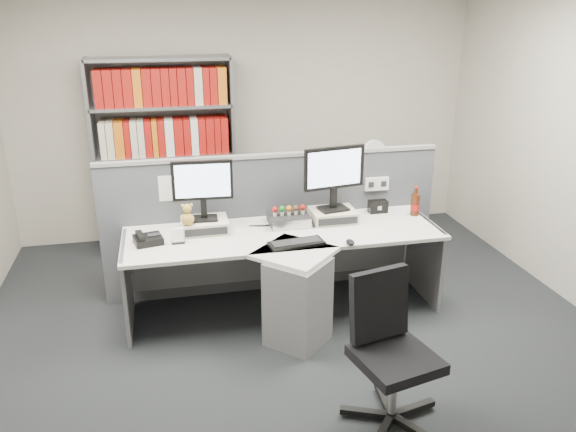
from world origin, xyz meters
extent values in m
plane|color=#232629|center=(0.00, 0.00, 0.00)|extent=(5.50, 5.50, 0.00)
cube|color=#B2AD9F|center=(0.00, 2.75, 1.35)|extent=(5.00, 0.04, 2.70)
cube|color=#4A4D54|center=(0.00, 1.25, 0.62)|extent=(3.00, 0.05, 1.25)
cube|color=#A5A5AB|center=(0.00, 1.25, 1.26)|extent=(3.00, 0.07, 0.03)
cube|color=white|center=(0.95, 1.22, 0.95)|extent=(0.22, 0.04, 0.12)
cube|color=white|center=(-0.90, 1.22, 1.05)|extent=(0.16, 0.00, 0.22)
cube|color=white|center=(-0.50, 1.22, 1.05)|extent=(0.16, 0.00, 0.22)
cube|color=white|center=(0.70, 1.22, 1.05)|extent=(0.16, 0.00, 0.22)
cube|color=silver|center=(0.00, 0.82, 0.70)|extent=(2.60, 0.80, 0.03)
cube|color=silver|center=(0.00, 0.42, 0.70)|extent=(0.74, 0.74, 0.03)
cube|color=gray|center=(0.00, 0.30, 0.34)|extent=(0.57, 0.57, 0.69)
cube|color=gray|center=(-1.28, 0.82, 0.36)|extent=(0.03, 0.70, 0.72)
cube|color=gray|center=(1.28, 0.82, 0.36)|extent=(0.03, 0.70, 0.72)
cube|color=gray|center=(0.00, 1.18, 0.35)|extent=(2.50, 0.02, 0.45)
cube|color=beige|center=(-0.63, 0.98, 0.77)|extent=(0.38, 0.30, 0.10)
cube|color=black|center=(-0.63, 0.83, 0.77)|extent=(0.34, 0.01, 0.06)
cube|color=beige|center=(0.47, 0.98, 0.77)|extent=(0.38, 0.30, 0.10)
cube|color=black|center=(0.47, 0.83, 0.77)|extent=(0.34, 0.01, 0.06)
cube|color=black|center=(-0.63, 0.98, 0.83)|extent=(0.22, 0.17, 0.02)
cube|color=black|center=(-0.63, 0.98, 0.92)|extent=(0.05, 0.03, 0.18)
cube|color=black|center=(-0.63, 0.98, 1.16)|extent=(0.49, 0.06, 0.32)
cube|color=#C1DAFF|center=(-0.63, 0.96, 1.16)|extent=(0.44, 0.03, 0.27)
cube|color=black|center=(0.47, 0.98, 0.83)|extent=(0.26, 0.21, 0.02)
cube|color=black|center=(0.47, 0.98, 0.93)|extent=(0.06, 0.04, 0.19)
cube|color=black|center=(0.47, 0.98, 1.19)|extent=(0.54, 0.13, 0.36)
cube|color=#C1DAFF|center=(0.47, 0.96, 1.19)|extent=(0.48, 0.09, 0.30)
cube|color=black|center=(0.08, 0.99, 0.76)|extent=(0.33, 0.29, 0.09)
cube|color=silver|center=(0.08, 0.84, 0.76)|extent=(0.33, 0.01, 0.08)
cylinder|color=beige|center=(-0.04, 0.97, 0.82)|extent=(0.03, 0.03, 0.03)
sphere|color=#A5140F|center=(-0.04, 0.97, 0.87)|extent=(0.05, 0.05, 0.05)
cylinder|color=beige|center=(0.02, 0.97, 0.82)|extent=(0.03, 0.03, 0.03)
sphere|color=#19721E|center=(0.02, 0.97, 0.87)|extent=(0.05, 0.05, 0.05)
cylinder|color=beige|center=(0.08, 0.97, 0.82)|extent=(0.03, 0.03, 0.03)
sphere|color=orange|center=(0.08, 0.97, 0.87)|extent=(0.05, 0.05, 0.05)
cylinder|color=beige|center=(0.14, 0.97, 0.82)|extent=(0.03, 0.03, 0.03)
sphere|color=#593319|center=(0.14, 0.97, 0.87)|extent=(0.05, 0.05, 0.05)
cylinder|color=beige|center=(0.20, 0.97, 0.82)|extent=(0.03, 0.03, 0.03)
sphere|color=#A5140F|center=(0.20, 0.97, 0.87)|extent=(0.05, 0.05, 0.05)
cube|color=black|center=(0.04, 0.53, 0.73)|extent=(0.45, 0.22, 0.02)
cube|color=black|center=(0.04, 0.53, 0.75)|extent=(0.40, 0.16, 0.01)
ellipsoid|color=black|center=(0.45, 0.45, 0.74)|extent=(0.06, 0.10, 0.04)
cube|color=black|center=(-1.09, 0.81, 0.75)|extent=(0.25, 0.23, 0.06)
cube|color=black|center=(-1.14, 0.80, 0.79)|extent=(0.08, 0.18, 0.03)
cube|color=black|center=(-1.04, 0.82, 0.78)|extent=(0.11, 0.08, 0.01)
cube|color=black|center=(-0.86, 0.77, 0.73)|extent=(0.10, 0.06, 0.02)
cube|color=white|center=(-0.86, 0.75, 0.79)|extent=(0.09, 0.04, 0.10)
cube|color=white|center=(-0.86, 0.79, 0.79)|extent=(0.09, 0.04, 0.10)
sphere|color=#B18F3B|center=(-0.77, 0.88, 0.87)|extent=(0.10, 0.10, 0.10)
sphere|color=#B18F3B|center=(-0.77, 0.88, 0.96)|extent=(0.07, 0.07, 0.07)
sphere|color=#B18F3B|center=(-0.80, 0.88, 0.99)|extent=(0.03, 0.03, 0.03)
sphere|color=#B18F3B|center=(-0.74, 0.88, 0.99)|extent=(0.03, 0.03, 0.03)
cube|color=black|center=(0.92, 1.10, 0.77)|extent=(0.16, 0.09, 0.11)
cylinder|color=#3F190A|center=(1.22, 0.96, 0.82)|extent=(0.08, 0.08, 0.20)
cylinder|color=#A5140F|center=(1.22, 0.96, 0.80)|extent=(0.08, 0.08, 0.05)
cylinder|color=#3F190A|center=(1.22, 0.96, 0.94)|extent=(0.03, 0.03, 0.05)
cylinder|color=#A5140F|center=(1.22, 0.96, 0.98)|extent=(0.03, 0.03, 0.01)
cube|color=gray|center=(-1.59, 2.45, 1.00)|extent=(0.03, 0.40, 2.00)
cube|color=gray|center=(-0.21, 2.45, 1.00)|extent=(0.03, 0.40, 2.00)
cube|color=gray|center=(-0.90, 2.64, 1.00)|extent=(1.40, 0.02, 2.00)
cube|color=gray|center=(-0.90, 2.45, 0.02)|extent=(1.38, 0.40, 0.03)
cube|color=gray|center=(-0.90, 2.45, 0.52)|extent=(1.38, 0.40, 0.03)
cube|color=gray|center=(-0.90, 2.45, 1.02)|extent=(1.38, 0.40, 0.03)
cube|color=gray|center=(-0.90, 2.45, 1.52)|extent=(1.38, 0.40, 0.03)
cube|color=gray|center=(-0.90, 2.45, 1.98)|extent=(1.38, 0.40, 0.03)
cube|color=#A5140F|center=(-0.90, 2.42, 0.22)|extent=(1.24, 0.28, 0.36)
cube|color=orange|center=(-0.90, 2.42, 0.72)|extent=(1.24, 0.28, 0.36)
cube|color=beige|center=(-0.90, 2.42, 1.21)|extent=(1.24, 0.28, 0.36)
cube|color=white|center=(-0.90, 2.42, 1.71)|extent=(1.24, 0.28, 0.36)
cube|color=gray|center=(1.20, 2.00, 0.35)|extent=(0.45, 0.60, 0.70)
cube|color=black|center=(1.20, 1.70, 0.52)|extent=(0.40, 0.02, 0.28)
cube|color=black|center=(1.20, 1.70, 0.20)|extent=(0.40, 0.02, 0.28)
cylinder|color=white|center=(1.20, 2.00, 0.71)|extent=(0.17, 0.17, 0.03)
cylinder|color=white|center=(1.20, 2.00, 0.81)|extent=(0.03, 0.03, 0.17)
cylinder|color=white|center=(1.20, 1.98, 1.03)|extent=(0.28, 0.12, 0.28)
cylinder|color=silver|center=(1.20, 2.01, 1.03)|extent=(0.28, 0.11, 0.28)
cylinder|color=silver|center=(0.36, -0.73, 0.25)|extent=(0.05, 0.05, 0.39)
cube|color=black|center=(0.36, -0.73, 0.46)|extent=(0.54, 0.54, 0.07)
cube|color=black|center=(0.32, -0.53, 0.74)|extent=(0.41, 0.19, 0.46)
cube|color=black|center=(0.54, -0.69, 0.04)|extent=(0.30, 0.11, 0.04)
cylinder|color=black|center=(0.65, -0.66, 0.03)|extent=(0.05, 0.05, 0.03)
cube|color=black|center=(0.38, -0.55, 0.04)|extent=(0.08, 0.30, 0.04)
cylinder|color=black|center=(0.39, -0.43, 0.03)|extent=(0.05, 0.05, 0.03)
cube|color=black|center=(0.20, -0.66, 0.04)|extent=(0.29, 0.16, 0.04)
cylinder|color=black|center=(0.09, -0.61, 0.03)|extent=(0.05, 0.05, 0.03)
cube|color=black|center=(0.46, -0.88, 0.04)|extent=(0.19, 0.28, 0.04)
camera|label=1|loc=(-0.91, -3.47, 2.49)|focal=35.89mm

